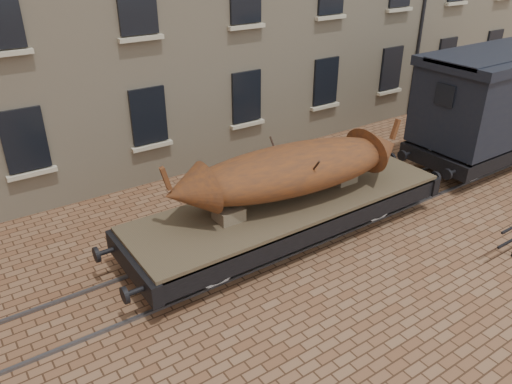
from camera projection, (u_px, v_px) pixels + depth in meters
ground at (317, 226)px, 13.49m from camera, size 90.00×90.00×0.00m
rail_track at (317, 225)px, 13.48m from camera, size 30.00×1.52×0.06m
flatcar_wagon at (289, 207)px, 12.59m from camera, size 9.44×2.56×1.43m
iron_boat at (293, 169)px, 12.14m from camera, size 6.59×2.41×1.58m
goods_van at (504, 93)px, 16.34m from camera, size 7.36×2.68×3.81m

